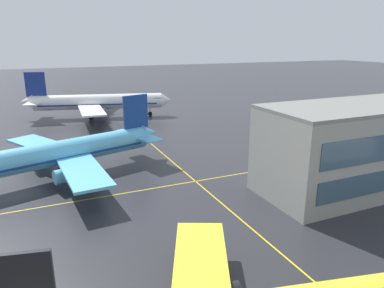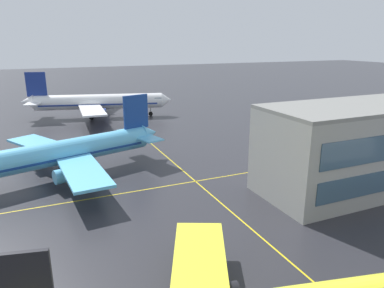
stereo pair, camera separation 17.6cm
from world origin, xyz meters
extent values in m
cube|color=yellow|center=(-10.05, 14.63, 3.01)|extent=(9.40, 13.58, 0.34)
cylinder|color=#5BB7E5|center=(-19.70, 47.73, 4.10)|extent=(31.80, 12.70, 3.80)
cone|color=#5BB7E5|center=(-2.80, 52.70, 4.50)|extent=(4.09, 4.37, 3.61)
cube|color=navy|center=(-5.30, 51.97, 8.81)|extent=(4.71, 1.70, 6.01)
cube|color=#5BB7E5|center=(-5.67, 54.99, 4.50)|extent=(4.54, 5.90, 0.24)
cube|color=#5BB7E5|center=(-3.97, 49.23, 4.50)|extent=(4.54, 5.90, 0.24)
cube|color=#5BB7E5|center=(-21.15, 56.17, 3.50)|extent=(11.72, 15.68, 0.40)
cube|color=#5BB7E5|center=(-16.34, 39.85, 3.50)|extent=(6.34, 15.37, 0.40)
cylinder|color=#5BB7E5|center=(-21.36, 52.66, 2.20)|extent=(3.86, 2.98, 2.10)
cylinder|color=#5BB7E5|center=(-18.42, 42.68, 2.20)|extent=(3.86, 2.98, 2.10)
cube|color=navy|center=(-19.70, 47.73, 3.63)|extent=(29.35, 12.01, 0.36)
cylinder|color=#99999E|center=(-18.52, 50.79, 1.65)|extent=(0.28, 0.28, 1.65)
cylinder|color=black|center=(-18.52, 50.79, 0.55)|extent=(1.18, 0.74, 1.10)
cylinder|color=#99999E|center=(-17.05, 45.79, 1.65)|extent=(0.28, 0.28, 1.65)
cylinder|color=black|center=(-17.05, 45.79, 0.55)|extent=(1.18, 0.74, 1.10)
cylinder|color=white|center=(-5.13, 92.51, 4.47)|extent=(34.79, 12.92, 4.14)
cone|color=white|center=(13.11, 87.69, 4.47)|extent=(3.78, 4.65, 4.06)
cone|color=white|center=(-23.68, 97.42, 4.91)|extent=(4.38, 4.70, 3.94)
cube|color=navy|center=(-20.94, 96.69, 9.60)|extent=(5.16, 1.72, 6.54)
cube|color=white|center=(-22.30, 93.67, 4.91)|extent=(4.82, 6.37, 0.26)
cube|color=white|center=(-20.63, 100.00, 4.91)|extent=(4.82, 6.37, 0.26)
cube|color=white|center=(-8.55, 83.83, 3.82)|extent=(6.46, 16.61, 0.44)
cube|color=white|center=(-3.81, 101.75, 3.82)|extent=(12.44, 17.16, 0.44)
cylinder|color=navy|center=(-6.37, 86.98, 2.40)|extent=(4.17, 3.16, 2.29)
cylinder|color=navy|center=(-3.47, 97.94, 2.40)|extent=(4.17, 3.16, 2.29)
cube|color=#385166|center=(10.68, 88.34, 5.07)|extent=(2.87, 4.19, 0.76)
cube|color=navy|center=(-5.13, 92.51, 3.95)|extent=(32.10, 12.25, 0.39)
cylinder|color=#99999E|center=(8.58, 88.89, 1.80)|extent=(0.31, 0.31, 1.80)
cylinder|color=black|center=(8.58, 88.89, 0.60)|extent=(1.28, 0.78, 1.20)
cylinder|color=#99999E|center=(-7.96, 90.33, 1.80)|extent=(0.31, 0.31, 1.80)
cylinder|color=black|center=(-7.96, 90.33, 0.60)|extent=(1.28, 0.78, 1.20)
cylinder|color=#99999E|center=(-6.51, 95.81, 1.80)|extent=(0.31, 0.31, 1.80)
cylinder|color=black|center=(-6.51, 95.81, 0.60)|extent=(1.28, 0.78, 1.20)
cube|color=yellow|center=(0.00, 37.92, 0.00)|extent=(125.12, 0.20, 0.01)
cube|color=yellow|center=(0.00, 17.96, 0.00)|extent=(0.20, 87.83, 0.01)
camera|label=1|loc=(-21.15, -8.77, 20.92)|focal=33.29mm
camera|label=2|loc=(-20.99, -8.84, 20.92)|focal=33.29mm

